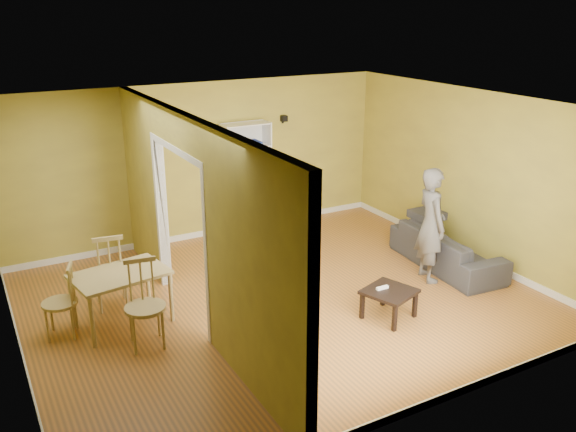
% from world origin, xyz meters
% --- Properties ---
extents(room_shell, '(6.50, 6.50, 6.50)m').
position_xyz_m(room_shell, '(0.00, 0.00, 1.30)').
color(room_shell, '#B36E2A').
rests_on(room_shell, ground).
extents(partition, '(0.22, 5.50, 2.60)m').
position_xyz_m(partition, '(-1.20, 0.00, 1.30)').
color(partition, gold).
rests_on(partition, ground).
extents(wall_speaker, '(0.10, 0.10, 0.10)m').
position_xyz_m(wall_speaker, '(1.50, 2.69, 1.90)').
color(wall_speaker, black).
rests_on(wall_speaker, room_shell).
extents(sofa, '(2.03, 1.01, 0.75)m').
position_xyz_m(sofa, '(2.70, -0.23, 0.37)').
color(sofa, black).
rests_on(sofa, ground).
extents(person, '(0.83, 0.72, 1.94)m').
position_xyz_m(person, '(2.16, -0.42, 0.97)').
color(person, slate).
rests_on(person, ground).
extents(bookshelf, '(0.81, 0.35, 1.92)m').
position_xyz_m(bookshelf, '(0.70, 2.60, 0.96)').
color(bookshelf, white).
rests_on(bookshelf, ground).
extents(paper_box_navy_a, '(0.39, 0.26, 0.20)m').
position_xyz_m(paper_box_navy_a, '(0.68, 2.56, 0.51)').
color(paper_box_navy_a, navy).
rests_on(paper_box_navy_a, bookshelf).
extents(paper_box_navy_b, '(0.42, 0.28, 0.22)m').
position_xyz_m(paper_box_navy_b, '(0.72, 2.56, 1.26)').
color(paper_box_navy_b, navy).
rests_on(paper_box_navy_b, bookshelf).
extents(paper_box_navy_c, '(0.45, 0.29, 0.23)m').
position_xyz_m(paper_box_navy_c, '(0.72, 2.56, 1.50)').
color(paper_box_navy_c, navy).
rests_on(paper_box_navy_c, bookshelf).
extents(coffee_table, '(0.57, 0.57, 0.38)m').
position_xyz_m(coffee_table, '(0.94, -1.08, 0.32)').
color(coffee_table, black).
rests_on(coffee_table, ground).
extents(game_controller, '(0.16, 0.04, 0.03)m').
position_xyz_m(game_controller, '(0.88, -1.01, 0.40)').
color(game_controller, white).
rests_on(game_controller, coffee_table).
extents(dining_table, '(1.10, 0.73, 0.69)m').
position_xyz_m(dining_table, '(-2.03, 0.39, 0.61)').
color(dining_table, tan).
rests_on(dining_table, ground).
extents(chair_left, '(0.52, 0.52, 0.91)m').
position_xyz_m(chair_left, '(-2.74, 0.46, 0.45)').
color(chair_left, '#D8AF7A').
rests_on(chair_left, ground).
extents(chair_near, '(0.54, 0.54, 1.03)m').
position_xyz_m(chair_near, '(-1.92, -0.25, 0.52)').
color(chair_near, tan).
rests_on(chair_near, ground).
extents(chair_far, '(0.55, 0.55, 1.05)m').
position_xyz_m(chair_far, '(-2.03, 0.93, 0.52)').
color(chair_far, tan).
rests_on(chair_far, ground).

